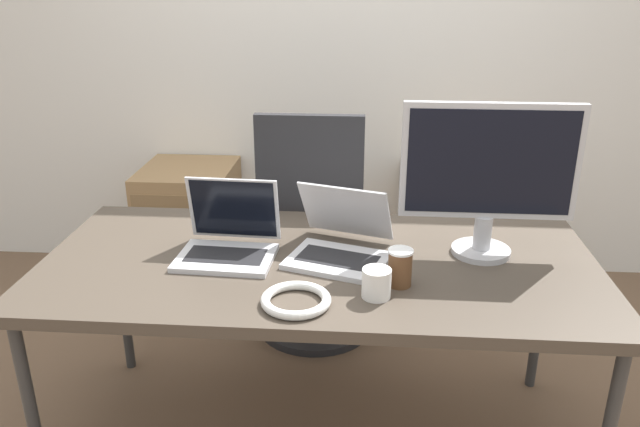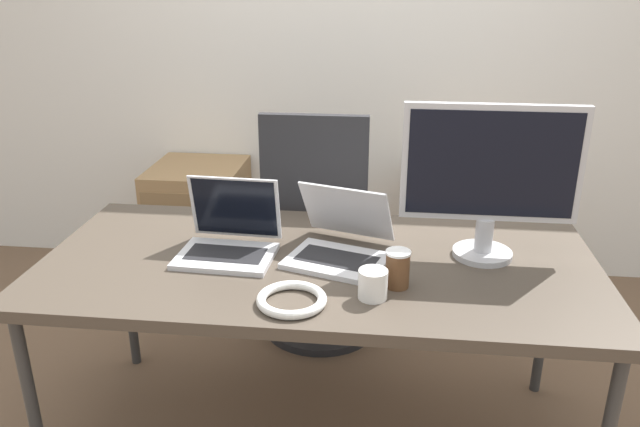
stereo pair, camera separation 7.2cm
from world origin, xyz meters
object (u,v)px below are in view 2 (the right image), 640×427
Objects in this scene: laptop_right at (340,243)px; monitor at (490,176)px; cabinet_right at (454,234)px; coffee_cup_brown at (398,269)px; office_chair at (319,252)px; cabinet_left at (200,223)px; coffee_cup_white at (373,284)px; cable_coil at (292,299)px; laptop_left at (229,239)px.

laptop_right is 0.74× the size of monitor.
coffee_cup_brown reaches higher than cabinet_right.
office_chair reaches higher than cabinet_left.
cabinet_right is at bearing 66.72° from laptop_right.
cable_coil is (-0.23, -0.06, -0.03)m from coffee_cup_white.
coffee_cup_white is at bearing -55.91° from cabinet_left.
cable_coil is at bearing -87.93° from office_chair.
coffee_cup_white is 0.11m from coffee_cup_brown.
monitor is at bearing 33.63° from cable_coil.
coffee_cup_brown is (-0.32, -1.39, 0.47)m from cabinet_right.
monitor reaches higher than office_chair.
cable_coil is (-0.63, -1.53, 0.42)m from cabinet_right.
office_chair is at bearing 111.40° from coffee_cup_brown.
coffee_cup_brown is at bearing 25.16° from cable_coil.
laptop_left is at bearing -126.40° from cabinet_right.
laptop_left is at bearing -108.30° from office_chair.
monitor is (0.63, -0.62, 0.59)m from office_chair.
office_chair is at bearing 135.46° from monitor.
coffee_cup_brown is (-0.29, -0.25, -0.23)m from monitor.
cable_coil is at bearing -50.32° from laptop_left.
laptop_right is (0.15, -0.68, 0.35)m from office_chair.
laptop_right is at bearing -113.28° from cabinet_right.
cabinet_right is at bearing 38.01° from office_chair.
laptop_left is 0.38m from laptop_right.
cabinet_right is at bearing 76.89° from coffee_cup_brown.
coffee_cup_white is at bearing 15.08° from cable_coil.
cabinet_right is 1.71m from cable_coil.
laptop_right is at bearing -77.49° from office_chair.
laptop_right is at bearing -173.17° from monitor.
laptop_right is 0.36m from cable_coil.
cabinet_right is 1.58m from laptop_left.
office_chair is at bearing 105.82° from coffee_cup_white.
coffee_cup_white is 0.44× the size of cable_coil.
office_chair is 1.69× the size of cabinet_left.
office_chair reaches higher than laptop_left.
monitor is 2.78× the size of cable_coil.
laptop_left reaches higher than coffee_cup_white.
office_chair is at bearing 92.07° from cable_coil.
cabinet_right is at bearing 74.95° from coffee_cup_white.
coffee_cup_brown is (0.19, -0.19, 0.01)m from laptop_right.
cable_coil is at bearing -146.37° from monitor.
laptop_left is (-0.89, -1.21, 0.46)m from cabinet_right.
cable_coil is at bearing -112.28° from cabinet_right.
cabinet_left is 1.83m from coffee_cup_white.
coffee_cup_white is at bearing -131.79° from coffee_cup_brown.
monitor is 6.38× the size of coffee_cup_white.
monitor is (1.36, -1.14, 0.69)m from cabinet_left.
office_chair is 1.06m from cable_coil.
laptop_right reaches higher than cabinet_left.
coffee_cup_brown is (0.07, 0.08, 0.01)m from coffee_cup_white.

